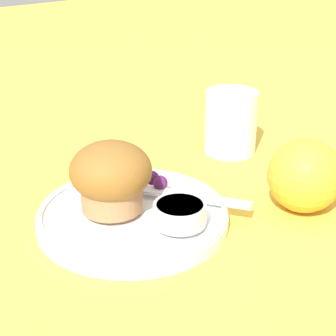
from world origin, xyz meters
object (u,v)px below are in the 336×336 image
orange_fruit (305,176)px  muffin (111,176)px  butter_knife (176,193)px  juice_glass (231,122)px

orange_fruit → muffin: bearing=-118.0°
butter_knife → juice_glass: juice_glass is taller
muffin → juice_glass: 0.25m
orange_fruit → juice_glass: juice_glass is taller
muffin → juice_glass: muffin is taller
orange_fruit → juice_glass: size_ratio=0.96×
muffin → juice_glass: bearing=106.8°
orange_fruit → butter_knife: bearing=-125.8°
muffin → orange_fruit: (0.10, 0.19, -0.02)m
orange_fruit → juice_glass: (-0.18, 0.05, 0.00)m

